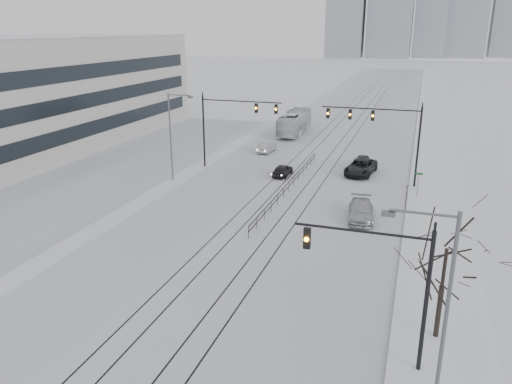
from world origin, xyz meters
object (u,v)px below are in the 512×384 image
(sedan_nb_front, at_px, (361,167))
(box_truck, at_px, (295,123))
(bare_tree, at_px, (446,258))
(sedan_nb_far, at_px, (363,162))
(traffic_mast_near, at_px, (390,278))
(sedan_sb_outer, at_px, (267,147))
(sedan_sb_inner, at_px, (283,170))
(sedan_nb_right, at_px, (361,211))

(sedan_nb_front, height_order, box_truck, box_truck)
(box_truck, bearing_deg, bare_tree, 110.69)
(sedan_nb_far, height_order, box_truck, box_truck)
(traffic_mast_near, distance_m, sedan_nb_front, 32.82)
(traffic_mast_near, distance_m, sedan_sb_outer, 42.69)
(sedan_sb_inner, xyz_separation_m, sedan_nb_far, (7.86, 5.68, 0.08))
(sedan_nb_right, height_order, sedan_nb_far, sedan_nb_right)
(sedan_sb_inner, height_order, sedan_nb_right, sedan_nb_right)
(sedan_sb_inner, xyz_separation_m, sedan_nb_front, (7.85, 3.24, 0.16))
(traffic_mast_near, relative_size, sedan_sb_inner, 1.90)
(traffic_mast_near, bearing_deg, bare_tree, 51.24)
(sedan_sb_inner, bearing_deg, sedan_nb_far, -141.70)
(sedan_nb_front, bearing_deg, box_truck, 129.57)
(sedan_nb_far, bearing_deg, bare_tree, -84.48)
(sedan_sb_outer, xyz_separation_m, box_truck, (0.45, 12.59, 0.99))
(sedan_nb_front, bearing_deg, sedan_sb_outer, 159.80)
(sedan_sb_outer, height_order, sedan_nb_far, sedan_nb_far)
(sedan_sb_outer, height_order, box_truck, box_truck)
(sedan_sb_outer, xyz_separation_m, sedan_nb_right, (14.23, -20.08, 0.07))
(traffic_mast_near, distance_m, sedan_sb_inner, 31.92)
(bare_tree, height_order, sedan_sb_inner, bare_tree)
(bare_tree, xyz_separation_m, sedan_nb_right, (-5.69, 15.66, -3.76))
(bare_tree, xyz_separation_m, box_truck, (-19.48, 48.32, -2.84))
(bare_tree, xyz_separation_m, sedan_sb_inner, (-15.20, 25.98, -3.86))
(bare_tree, height_order, sedan_sb_outer, bare_tree)
(sedan_nb_far, bearing_deg, sedan_sb_outer, 154.51)
(traffic_mast_near, distance_m, sedan_nb_right, 19.33)
(sedan_nb_front, xyz_separation_m, sedan_nb_far, (0.01, 2.43, -0.08))
(bare_tree, height_order, sedan_nb_front, bare_tree)
(box_truck, bearing_deg, sedan_sb_outer, 86.69)
(traffic_mast_near, bearing_deg, sedan_sb_inner, 113.81)
(bare_tree, relative_size, sedan_sb_outer, 1.53)
(bare_tree, distance_m, sedan_sb_outer, 41.09)
(traffic_mast_near, height_order, sedan_nb_far, traffic_mast_near)
(box_truck, bearing_deg, sedan_nb_right, 111.62)
(sedan_sb_outer, bearing_deg, sedan_nb_front, 156.88)
(sedan_sb_outer, relative_size, sedan_nb_right, 0.79)
(bare_tree, relative_size, box_truck, 0.51)
(sedan_nb_right, bearing_deg, box_truck, 105.86)
(sedan_sb_inner, relative_size, box_truck, 0.31)
(sedan_sb_inner, height_order, sedan_nb_far, sedan_nb_far)
(sedan_sb_inner, distance_m, sedan_sb_outer, 10.84)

